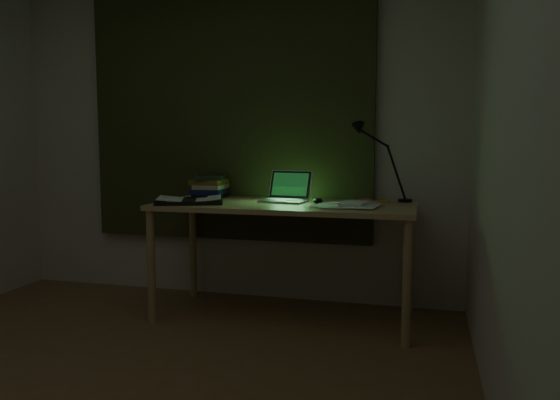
# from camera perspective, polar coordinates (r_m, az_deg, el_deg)

# --- Properties ---
(wall_back) EXTENTS (3.50, 0.00, 2.50)m
(wall_back) POSITION_cam_1_polar(r_m,az_deg,el_deg) (4.22, -5.22, 6.84)
(wall_back) COLOR silver
(wall_back) RESTS_ON ground
(wall_right) EXTENTS (0.00, 4.00, 2.50)m
(wall_right) POSITION_cam_1_polar(r_m,az_deg,el_deg) (1.98, 23.80, 7.18)
(wall_right) COLOR silver
(wall_right) RESTS_ON ground
(curtain) EXTENTS (2.20, 0.06, 2.00)m
(curtain) POSITION_cam_1_polar(r_m,az_deg,el_deg) (4.19, -5.44, 9.59)
(curtain) COLOR #31381C
(curtain) RESTS_ON wall_back
(desk) EXTENTS (1.72, 0.75, 0.78)m
(desk) POSITION_cam_1_polar(r_m,az_deg,el_deg) (3.70, 0.48, -6.40)
(desk) COLOR tan
(desk) RESTS_ON floor
(laptop) EXTENTS (0.34, 0.37, 0.22)m
(laptop) POSITION_cam_1_polar(r_m,az_deg,el_deg) (3.71, 0.35, 1.45)
(laptop) COLOR #A6A6AB
(laptop) RESTS_ON desk
(open_textbook) EXTENTS (0.52, 0.45, 0.04)m
(open_textbook) POSITION_cam_1_polar(r_m,az_deg,el_deg) (3.70, -9.43, -0.03)
(open_textbook) COLOR silver
(open_textbook) RESTS_ON desk
(book_stack) EXTENTS (0.23, 0.27, 0.18)m
(book_stack) POSITION_cam_1_polar(r_m,az_deg,el_deg) (4.03, -7.28, 1.48)
(book_stack) COLOR silver
(book_stack) RESTS_ON desk
(loose_papers) EXTENTS (0.46, 0.48, 0.02)m
(loose_papers) POSITION_cam_1_polar(r_m,az_deg,el_deg) (3.58, 6.90, -0.33)
(loose_papers) COLOR white
(loose_papers) RESTS_ON desk
(mouse) EXTENTS (0.08, 0.11, 0.04)m
(mouse) POSITION_cam_1_polar(r_m,az_deg,el_deg) (3.63, 3.97, -0.07)
(mouse) COLOR black
(mouse) RESTS_ON desk
(sticky_yellow) EXTENTS (0.09, 0.09, 0.01)m
(sticky_yellow) POSITION_cam_1_polar(r_m,az_deg,el_deg) (3.77, 10.78, -0.13)
(sticky_yellow) COLOR gold
(sticky_yellow) RESTS_ON desk
(sticky_pink) EXTENTS (0.09, 0.09, 0.02)m
(sticky_pink) POSITION_cam_1_polar(r_m,az_deg,el_deg) (3.81, 8.90, -0.02)
(sticky_pink) COLOR #FF638B
(sticky_pink) RESTS_ON desk
(desk_lamp) EXTENTS (0.37, 0.30, 0.51)m
(desk_lamp) POSITION_cam_1_polar(r_m,az_deg,el_deg) (3.81, 13.03, 3.65)
(desk_lamp) COLOR black
(desk_lamp) RESTS_ON desk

